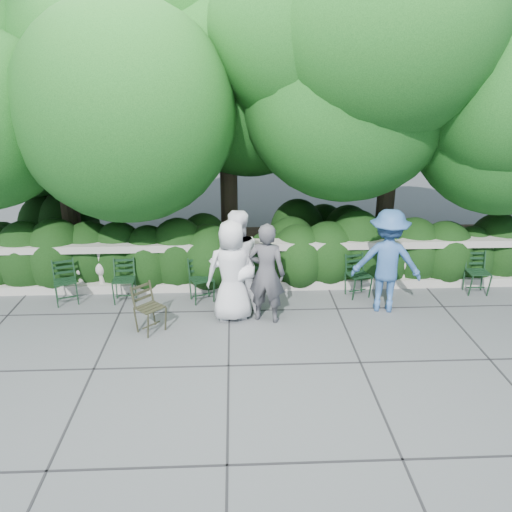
{
  "coord_description": "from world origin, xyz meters",
  "views": [
    {
      "loc": [
        -0.37,
        -7.41,
        4.19
      ],
      "look_at": [
        0.0,
        1.0,
        1.0
      ],
      "focal_mm": 35.0,
      "sensor_mm": 36.0,
      "label": 1
    }
  ],
  "objects_px": {
    "chair_a": "(69,306)",
    "chair_f": "(361,299)",
    "chair_weathered": "(157,334)",
    "person_woman_grey": "(266,273)",
    "person_older_blue": "(387,261)",
    "person_casual_man": "(236,264)",
    "chair_c": "(249,300)",
    "person_businessman": "(232,271)",
    "chair_b": "(125,305)",
    "chair_d": "(205,304)",
    "chair_e": "(477,296)"
  },
  "relations": [
    {
      "from": "chair_b",
      "to": "person_casual_man",
      "type": "distance_m",
      "value": 2.36
    },
    {
      "from": "chair_c",
      "to": "person_businessman",
      "type": "relative_size",
      "value": 0.46
    },
    {
      "from": "chair_b",
      "to": "person_casual_man",
      "type": "height_order",
      "value": "person_casual_man"
    },
    {
      "from": "chair_e",
      "to": "person_older_blue",
      "type": "relative_size",
      "value": 0.44
    },
    {
      "from": "chair_e",
      "to": "person_woman_grey",
      "type": "height_order",
      "value": "person_woman_grey"
    },
    {
      "from": "chair_weathered",
      "to": "person_older_blue",
      "type": "bearing_deg",
      "value": -34.35
    },
    {
      "from": "person_businessman",
      "to": "person_casual_man",
      "type": "xyz_separation_m",
      "value": [
        0.07,
        0.18,
        0.06
      ]
    },
    {
      "from": "chair_b",
      "to": "chair_d",
      "type": "bearing_deg",
      "value": -4.57
    },
    {
      "from": "person_businessman",
      "to": "person_casual_man",
      "type": "bearing_deg",
      "value": -116.27
    },
    {
      "from": "chair_b",
      "to": "chair_c",
      "type": "distance_m",
      "value": 2.36
    },
    {
      "from": "chair_a",
      "to": "person_businessman",
      "type": "height_order",
      "value": "person_businessman"
    },
    {
      "from": "chair_d",
      "to": "chair_a",
      "type": "bearing_deg",
      "value": 158.69
    },
    {
      "from": "person_businessman",
      "to": "chair_weathered",
      "type": "bearing_deg",
      "value": 16.27
    },
    {
      "from": "chair_d",
      "to": "person_older_blue",
      "type": "relative_size",
      "value": 0.44
    },
    {
      "from": "person_casual_man",
      "to": "person_businessman",
      "type": "bearing_deg",
      "value": 53.09
    },
    {
      "from": "chair_a",
      "to": "chair_e",
      "type": "distance_m",
      "value": 7.87
    },
    {
      "from": "chair_e",
      "to": "person_older_blue",
      "type": "height_order",
      "value": "person_older_blue"
    },
    {
      "from": "person_casual_man",
      "to": "person_older_blue",
      "type": "distance_m",
      "value": 2.71
    },
    {
      "from": "chair_weathered",
      "to": "person_older_blue",
      "type": "xyz_separation_m",
      "value": [
        4.05,
        0.77,
        0.95
      ]
    },
    {
      "from": "chair_weathered",
      "to": "chair_b",
      "type": "bearing_deg",
      "value": 78.67
    },
    {
      "from": "chair_b",
      "to": "chair_weathered",
      "type": "distance_m",
      "value": 1.38
    },
    {
      "from": "chair_a",
      "to": "chair_f",
      "type": "bearing_deg",
      "value": -18.68
    },
    {
      "from": "person_casual_man",
      "to": "chair_d",
      "type": "bearing_deg",
      "value": -51.25
    },
    {
      "from": "person_woman_grey",
      "to": "chair_d",
      "type": "bearing_deg",
      "value": -13.31
    },
    {
      "from": "person_businessman",
      "to": "person_older_blue",
      "type": "bearing_deg",
      "value": 178.43
    },
    {
      "from": "person_older_blue",
      "to": "chair_b",
      "type": "bearing_deg",
      "value": 8.74
    },
    {
      "from": "person_businessman",
      "to": "person_older_blue",
      "type": "distance_m",
      "value": 2.78
    },
    {
      "from": "chair_a",
      "to": "chair_c",
      "type": "distance_m",
      "value": 3.4
    },
    {
      "from": "chair_weathered",
      "to": "chair_d",
      "type": "bearing_deg",
      "value": 11.4
    },
    {
      "from": "chair_c",
      "to": "person_businessman",
      "type": "height_order",
      "value": "person_businessman"
    },
    {
      "from": "chair_d",
      "to": "person_woman_grey",
      "type": "distance_m",
      "value": 1.59
    },
    {
      "from": "chair_c",
      "to": "person_casual_man",
      "type": "distance_m",
      "value": 1.12
    },
    {
      "from": "chair_e",
      "to": "chair_d",
      "type": "bearing_deg",
      "value": -176.62
    },
    {
      "from": "person_woman_grey",
      "to": "person_casual_man",
      "type": "xyz_separation_m",
      "value": [
        -0.52,
        0.28,
        0.08
      ]
    },
    {
      "from": "chair_a",
      "to": "chair_b",
      "type": "relative_size",
      "value": 1.0
    },
    {
      "from": "chair_e",
      "to": "person_businessman",
      "type": "xyz_separation_m",
      "value": [
        -4.79,
        -0.69,
        0.9
      ]
    },
    {
      "from": "chair_c",
      "to": "chair_weathered",
      "type": "xyz_separation_m",
      "value": [
        -1.59,
        -1.22,
        0.0
      ]
    },
    {
      "from": "person_older_blue",
      "to": "person_casual_man",
      "type": "bearing_deg",
      "value": 14.34
    },
    {
      "from": "chair_d",
      "to": "person_woman_grey",
      "type": "relative_size",
      "value": 0.47
    },
    {
      "from": "chair_f",
      "to": "chair_e",
      "type": "bearing_deg",
      "value": -15.47
    },
    {
      "from": "chair_d",
      "to": "chair_weathered",
      "type": "height_order",
      "value": "same"
    },
    {
      "from": "chair_f",
      "to": "chair_d",
      "type": "bearing_deg",
      "value": 165.28
    },
    {
      "from": "chair_a",
      "to": "chair_f",
      "type": "height_order",
      "value": "same"
    },
    {
      "from": "chair_weathered",
      "to": "person_businessman",
      "type": "bearing_deg",
      "value": -22.41
    },
    {
      "from": "chair_a",
      "to": "person_older_blue",
      "type": "height_order",
      "value": "person_older_blue"
    },
    {
      "from": "chair_b",
      "to": "person_woman_grey",
      "type": "relative_size",
      "value": 0.47
    },
    {
      "from": "chair_b",
      "to": "chair_c",
      "type": "relative_size",
      "value": 1.0
    },
    {
      "from": "chair_weathered",
      "to": "person_woman_grey",
      "type": "relative_size",
      "value": 0.47
    },
    {
      "from": "chair_c",
      "to": "chair_e",
      "type": "relative_size",
      "value": 1.0
    },
    {
      "from": "chair_d",
      "to": "person_older_blue",
      "type": "bearing_deg",
      "value": -27.35
    }
  ]
}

